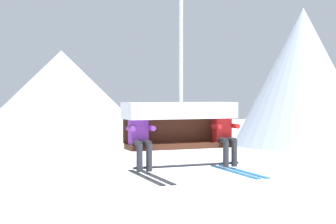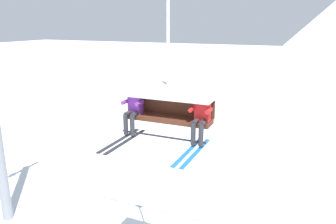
{
  "view_description": "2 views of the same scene",
  "coord_description": "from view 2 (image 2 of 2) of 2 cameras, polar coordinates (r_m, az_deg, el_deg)",
  "views": [
    {
      "loc": [
        -3.17,
        -9.57,
        5.88
      ],
      "look_at": [
        0.33,
        -0.63,
        5.56
      ],
      "focal_mm": 55.0,
      "sensor_mm": 36.0,
      "label": 1
    },
    {
      "loc": [
        3.45,
        -7.46,
        7.11
      ],
      "look_at": [
        0.57,
        -0.92,
        5.14
      ],
      "focal_mm": 35.0,
      "sensor_mm": 36.0,
      "label": 2
    }
  ],
  "objects": [
    {
      "name": "skier_purple",
      "position": [
        7.78,
        -6.1,
        0.73
      ],
      "size": [
        0.46,
        1.7,
        1.23
      ],
      "color": "purple"
    },
    {
      "name": "skier_red",
      "position": [
        7.11,
        5.7,
        -0.64
      ],
      "size": [
        0.46,
        1.7,
        1.23
      ],
      "color": "red"
    },
    {
      "name": "mountain_peak_west",
      "position": [
        52.18,
        27.19,
        11.71
      ],
      "size": [
        21.44,
        21.44,
        10.52
      ],
      "color": "white",
      "rests_on": "ground_plane"
    },
    {
      "name": "chairlift_chair",
      "position": [
        7.52,
        0.22,
        3.02
      ],
      "size": [
        2.1,
        0.74,
        4.36
      ],
      "color": "#512819"
    }
  ]
}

